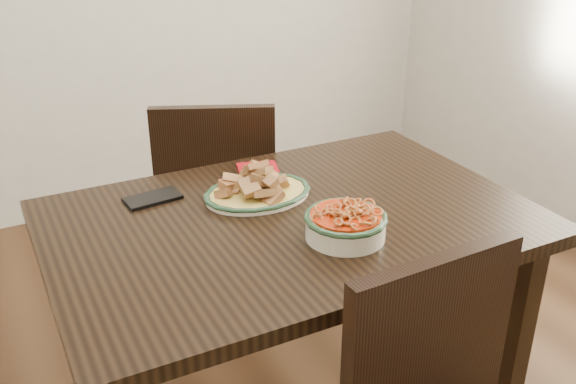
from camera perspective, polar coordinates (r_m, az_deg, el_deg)
name	(u,v)px	position (r m, az deg, el deg)	size (l,w,h in m)	color
dining_table	(291,245)	(1.76, 0.30, -4.70)	(1.28, 0.85, 0.75)	black
chair_far	(218,198)	(2.40, -6.24, -0.57)	(0.55, 0.55, 0.89)	black
fish_plate	(257,183)	(1.81, -2.74, 0.85)	(0.30, 0.24, 0.11)	white
noodle_bowl	(346,222)	(1.60, 5.14, -2.66)	(0.21, 0.21, 0.08)	beige
smartphone	(153,198)	(1.84, -11.94, -0.55)	(0.15, 0.08, 0.01)	black
napkin	(258,169)	(1.99, -2.71, 2.03)	(0.12, 0.10, 0.01)	maroon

